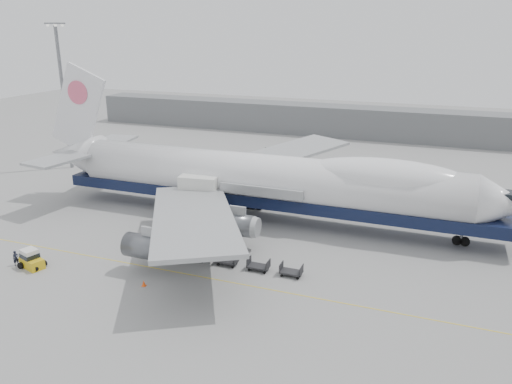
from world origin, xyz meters
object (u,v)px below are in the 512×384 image
at_px(catering_truck, 200,196).
at_px(baggage_tug, 31,260).
at_px(airliner, 268,179).
at_px(ground_worker, 16,258).

relative_size(catering_truck, baggage_tug, 2.00).
bearing_deg(baggage_tug, airliner, 67.91).
bearing_deg(airliner, catering_truck, -157.26).
relative_size(airliner, catering_truck, 10.80).
relative_size(airliner, ground_worker, 39.80).
height_order(airliner, ground_worker, airliner).
bearing_deg(catering_truck, ground_worker, -130.48).
xyz_separation_m(catering_truck, ground_worker, (-12.69, -19.21, -2.62)).
height_order(catering_truck, baggage_tug, catering_truck).
height_order(airliner, baggage_tug, airliner).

